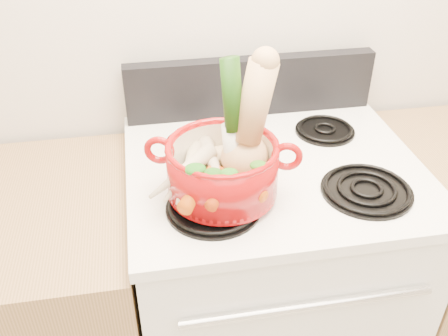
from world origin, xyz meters
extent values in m
cube|color=white|center=(0.00, 1.40, 0.46)|extent=(0.76, 0.65, 0.92)
cube|color=white|center=(0.00, 1.40, 0.93)|extent=(0.78, 0.67, 0.03)
cube|color=black|center=(0.00, 1.70, 1.04)|extent=(0.76, 0.05, 0.18)
cylinder|color=silver|center=(0.00, 1.06, 0.78)|extent=(0.60, 0.02, 0.02)
cylinder|color=black|center=(-0.19, 1.24, 0.96)|extent=(0.22, 0.22, 0.02)
cylinder|color=black|center=(0.19, 1.24, 0.96)|extent=(0.22, 0.22, 0.02)
cylinder|color=black|center=(-0.19, 1.54, 0.96)|extent=(0.17, 0.17, 0.02)
cylinder|color=black|center=(0.19, 1.54, 0.96)|extent=(0.17, 0.17, 0.02)
cylinder|color=#93090A|center=(-0.16, 1.28, 1.03)|extent=(0.32, 0.32, 0.13)
torus|color=#93090A|center=(-0.30, 1.32, 1.08)|extent=(0.07, 0.04, 0.07)
torus|color=#93090A|center=(-0.02, 1.24, 1.08)|extent=(0.07, 0.04, 0.07)
cylinder|color=silver|center=(-0.13, 1.30, 1.15)|extent=(0.08, 0.10, 0.31)
ellipsoid|color=#D2B181|center=(-0.15, 1.37, 1.01)|extent=(0.09, 0.08, 0.04)
cone|color=beige|center=(-0.24, 1.32, 1.02)|extent=(0.17, 0.22, 0.06)
cone|color=beige|center=(-0.24, 1.30, 1.02)|extent=(0.11, 0.20, 0.06)
cone|color=beige|center=(-0.18, 1.31, 1.03)|extent=(0.07, 0.21, 0.06)
cone|color=beige|center=(-0.26, 1.28, 1.04)|extent=(0.19, 0.16, 0.06)
cone|color=#E0520B|center=(-0.18, 1.24, 1.01)|extent=(0.05, 0.16, 0.04)
cone|color=#CC5E0A|center=(-0.22, 1.24, 1.02)|extent=(0.12, 0.17, 0.05)
cone|color=#C23D09|center=(-0.13, 1.24, 1.02)|extent=(0.11, 0.15, 0.04)
cone|color=#B93109|center=(-0.17, 1.21, 1.03)|extent=(0.10, 0.13, 0.04)
camera|label=1|loc=(-0.33, 0.34, 1.68)|focal=40.00mm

